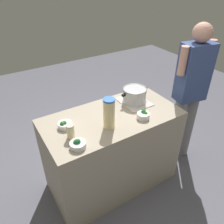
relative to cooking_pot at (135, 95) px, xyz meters
The scene contains 10 objects.
ground_plane 1.10m from the cooking_pot, 162.84° to the right, with size 8.00×8.00×0.00m, color slate.
counter_slab 0.67m from the cooking_pot, 162.84° to the right, with size 1.40×0.71×0.94m, color tan.
dish_cloth 0.09m from the cooking_pot, 165.96° to the left, with size 0.29×0.35×0.01m, color beige.
cooking_pot is the anchor object (origin of this frame).
lemonade_pitcher 0.53m from the cooking_pot, 152.54° to the right, with size 0.11×0.11×0.30m.
mason_jar 0.86m from the cooking_pot, 166.44° to the right, with size 0.07×0.07×0.13m.
broccoli_bowl_front 0.82m from the cooking_pot, behind, with size 0.13×0.13×0.08m.
broccoli_bowl_center 0.90m from the cooking_pot, 157.46° to the right, with size 0.14×0.14×0.08m.
broccoli_bowl_back 0.32m from the cooking_pot, 109.95° to the right, with size 0.13×0.13×0.08m.
person_cook 0.67m from the cooking_pot, 18.49° to the right, with size 0.50×0.26×1.75m.
Camera 1 is at (-0.98, -1.58, 2.21)m, focal length 36.31 mm.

